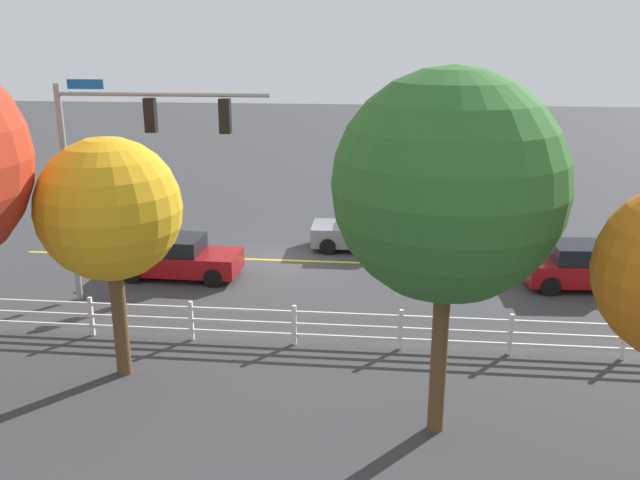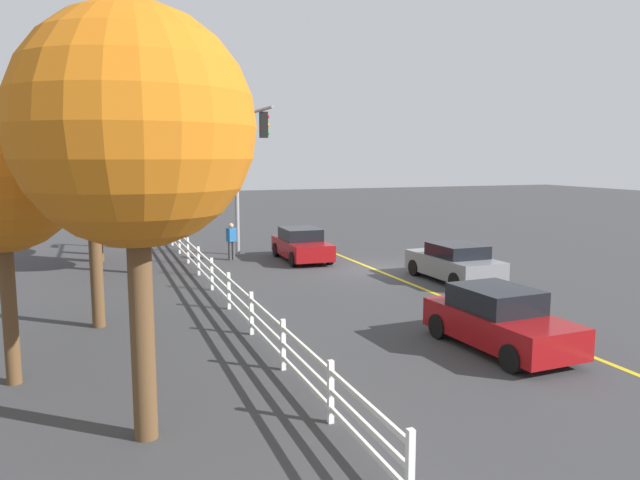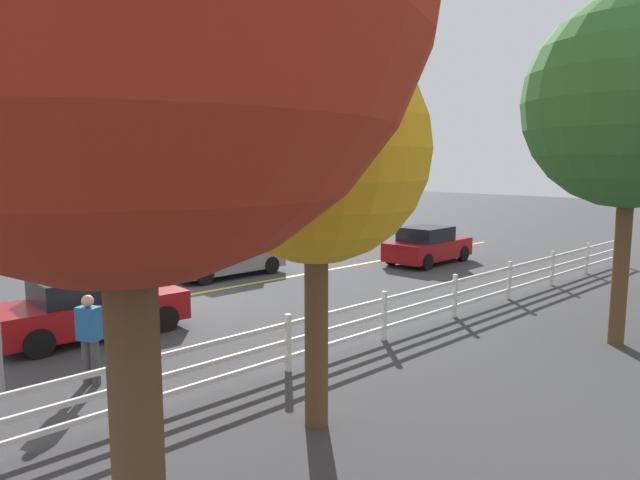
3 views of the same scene
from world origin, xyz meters
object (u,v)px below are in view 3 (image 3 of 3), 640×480
Objects in this scene: pedestrian at (90,336)px; tree_2 at (316,151)px; car_0 at (226,256)px; car_1 at (90,307)px; car_2 at (428,246)px; tree_1 at (633,103)px.

tree_2 is at bearing 87.53° from pedestrian.
car_0 is 10.27m from pedestrian.
car_1 is at bearing 30.41° from car_0.
pedestrian is 0.28× the size of tree_2.
car_1 is at bearing 178.46° from car_2.
car_2 is 0.70× the size of tree_2.
pedestrian reaches higher than car_2.
car_2 is 15.43m from pedestrian.
pedestrian is at bearing -64.52° from tree_2.
car_0 is 0.71× the size of tree_2.
car_2 is (-13.90, -0.42, 0.02)m from car_1.
tree_2 is at bearing -82.21° from car_1.
tree_1 is at bearing -124.21° from car_2.
pedestrian is 0.22× the size of tree_1.
car_1 is 12.99m from tree_1.
car_0 is 1.00× the size of car_1.
tree_2 is at bearing -12.87° from tree_1.
car_1 is at bearing -46.16° from tree_1.
car_0 is 1.02× the size of car_2.
tree_1 reaches higher than car_0.
car_2 reaches higher than car_1.
tree_2 reaches higher than car_2.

